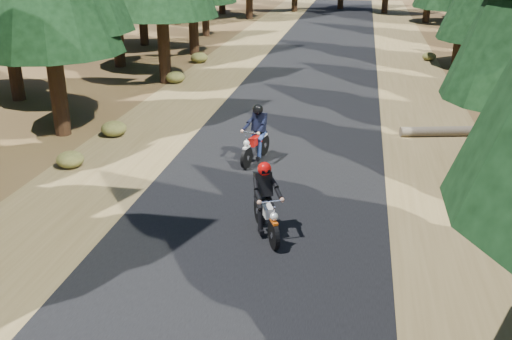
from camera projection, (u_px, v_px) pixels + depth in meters
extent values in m
plane|color=#402917|center=(243.00, 246.00, 11.80)|extent=(120.00, 120.00, 0.00)
cube|color=black|center=(278.00, 161.00, 16.36)|extent=(6.00, 100.00, 0.01)
cube|color=brown|center=(126.00, 151.00, 17.13)|extent=(3.20, 100.00, 0.01)
cube|color=brown|center=(444.00, 172.00, 15.60)|extent=(3.20, 100.00, 0.01)
cylinder|color=black|center=(53.00, 52.00, 17.65)|extent=(0.51, 0.51, 5.34)
cylinder|color=black|center=(50.00, 31.00, 18.24)|extent=(0.56, 0.56, 6.43)
cylinder|color=black|center=(8.00, 29.00, 21.68)|extent=(0.52, 0.52, 5.56)
cylinder|color=black|center=(162.00, 17.00, 24.48)|extent=(0.53, 0.53, 5.72)
cylinder|color=black|center=(485.00, 39.00, 22.65)|extent=(0.48, 0.48, 4.51)
cylinder|color=black|center=(115.00, 1.00, 27.63)|extent=(0.55, 0.55, 6.37)
cylinder|color=black|center=(193.00, 2.00, 30.87)|extent=(0.53, 0.53, 5.64)
cylinder|color=black|center=(464.00, 7.00, 27.59)|extent=(0.53, 0.53, 5.83)
cylinder|color=black|center=(205.00, 2.00, 37.40)|extent=(0.48, 0.48, 4.42)
cylinder|color=#4C4233|center=(483.00, 131.00, 18.47)|extent=(5.38, 1.54, 0.32)
ellipsoid|color=#474C1E|center=(475.00, 80.00, 24.68)|extent=(0.97, 0.97, 0.58)
ellipsoid|color=#474C1E|center=(496.00, 162.00, 15.41)|extent=(1.06, 1.06, 0.64)
ellipsoid|color=#474C1E|center=(70.00, 159.00, 15.84)|extent=(0.76, 0.76, 0.46)
ellipsoid|color=#474C1E|center=(429.00, 56.00, 30.18)|extent=(0.72, 0.72, 0.43)
ellipsoid|color=#474C1E|center=(199.00, 58.00, 29.63)|extent=(0.89, 0.89, 0.53)
ellipsoid|color=#474C1E|center=(175.00, 77.00, 25.34)|extent=(0.86, 0.86, 0.52)
ellipsoid|color=#474C1E|center=(114.00, 129.00, 18.40)|extent=(0.82, 0.82, 0.49)
cube|color=black|center=(266.00, 189.00, 11.81)|extent=(0.42, 0.35, 0.52)
sphere|color=#C00907|center=(266.00, 172.00, 11.67)|extent=(0.39, 0.39, 0.29)
cube|color=black|center=(255.00, 124.00, 15.92)|extent=(0.41, 0.31, 0.53)
sphere|color=black|center=(255.00, 111.00, 15.77)|extent=(0.36, 0.36, 0.30)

